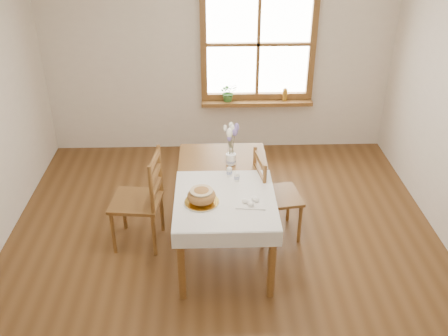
{
  "coord_description": "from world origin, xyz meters",
  "views": [
    {
      "loc": [
        -0.13,
        -3.74,
        3.22
      ],
      "look_at": [
        0.0,
        0.3,
        0.9
      ],
      "focal_mm": 40.0,
      "sensor_mm": 36.0,
      "label": 1
    }
  ],
  "objects_px": {
    "chair_left": "(136,200)",
    "dining_table": "(224,189)",
    "chair_right": "(278,195)",
    "flower_vase": "(231,160)",
    "bread_plate": "(202,202)"
  },
  "relations": [
    {
      "from": "chair_left",
      "to": "flower_vase",
      "type": "bearing_deg",
      "value": 111.26
    },
    {
      "from": "chair_left",
      "to": "chair_right",
      "type": "xyz_separation_m",
      "value": [
        1.41,
        0.09,
        -0.03
      ]
    },
    {
      "from": "dining_table",
      "to": "bread_plate",
      "type": "height_order",
      "value": "bread_plate"
    },
    {
      "from": "dining_table",
      "to": "chair_right",
      "type": "xyz_separation_m",
      "value": [
        0.55,
        0.18,
        -0.19
      ]
    },
    {
      "from": "chair_right",
      "to": "chair_left",
      "type": "bearing_deg",
      "value": 84.52
    },
    {
      "from": "chair_right",
      "to": "flower_vase",
      "type": "relative_size",
      "value": 8.65
    },
    {
      "from": "chair_left",
      "to": "bread_plate",
      "type": "height_order",
      "value": "chair_left"
    },
    {
      "from": "chair_left",
      "to": "dining_table",
      "type": "bearing_deg",
      "value": 90.91
    },
    {
      "from": "flower_vase",
      "to": "bread_plate",
      "type": "bearing_deg",
      "value": -112.33
    },
    {
      "from": "chair_right",
      "to": "dining_table",
      "type": "bearing_deg",
      "value": 98.52
    },
    {
      "from": "chair_left",
      "to": "chair_right",
      "type": "relative_size",
      "value": 1.07
    },
    {
      "from": "dining_table",
      "to": "flower_vase",
      "type": "xyz_separation_m",
      "value": [
        0.08,
        0.33,
        0.14
      ]
    },
    {
      "from": "dining_table",
      "to": "chair_right",
      "type": "relative_size",
      "value": 1.68
    },
    {
      "from": "chair_right",
      "to": "bread_plate",
      "type": "height_order",
      "value": "chair_right"
    },
    {
      "from": "chair_right",
      "to": "bread_plate",
      "type": "relative_size",
      "value": 3.22
    }
  ]
}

